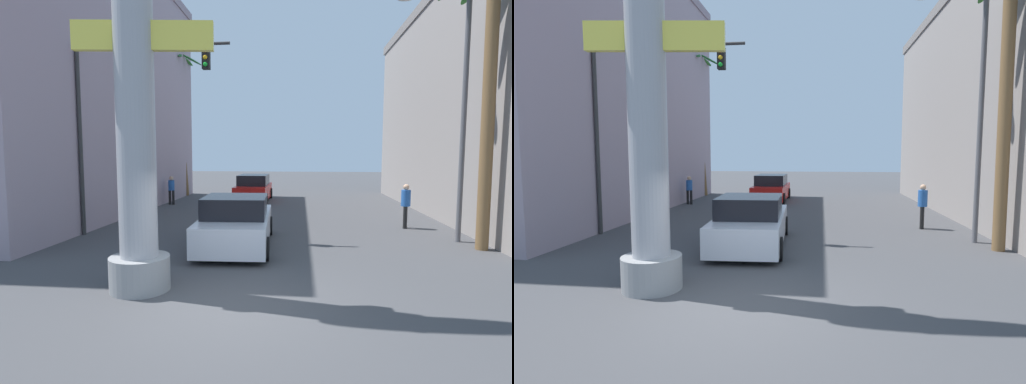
% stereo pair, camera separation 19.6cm
% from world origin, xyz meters
% --- Properties ---
extents(ground_plane, '(89.48, 89.48, 0.00)m').
position_xyz_m(ground_plane, '(0.00, 10.00, 0.00)').
color(ground_plane, '#424244').
extents(building_left, '(8.29, 18.17, 12.20)m').
position_xyz_m(building_left, '(-10.37, 11.39, 6.11)').
color(building_left, '#9E8C99').
rests_on(building_left, ground).
extents(building_right, '(7.01, 18.91, 10.08)m').
position_xyz_m(building_right, '(10.37, 12.86, 5.05)').
color(building_right, gray).
rests_on(building_right, ground).
extents(neon_sign_pole, '(3.10, 1.23, 10.04)m').
position_xyz_m(neon_sign_pole, '(-2.06, 0.78, 4.57)').
color(neon_sign_pole, '#9E9EA3').
rests_on(neon_sign_pole, ground).
extents(street_lamp, '(2.24, 0.28, 7.82)m').
position_xyz_m(street_lamp, '(5.93, 6.21, 4.65)').
color(street_lamp, '#59595E').
rests_on(street_lamp, ground).
extents(traffic_light_mast, '(5.24, 0.32, 6.41)m').
position_xyz_m(traffic_light_mast, '(-4.70, 5.94, 4.48)').
color(traffic_light_mast, '#333333').
rests_on(traffic_light_mast, ground).
extents(car_lead, '(2.25, 4.90, 1.56)m').
position_xyz_m(car_lead, '(-0.69, 4.83, 0.70)').
color(car_lead, black).
rests_on(car_lead, ground).
extents(car_far, '(1.97, 4.49, 1.56)m').
position_xyz_m(car_far, '(-1.52, 16.35, 0.74)').
color(car_far, black).
rests_on(car_far, ground).
extents(palm_tree_mid_left, '(2.58, 2.51, 7.90)m').
position_xyz_m(palm_tree_mid_left, '(-6.10, 10.30, 4.96)').
color(palm_tree_mid_left, brown).
rests_on(palm_tree_mid_left, ground).
extents(palm_tree_far_left, '(2.84, 3.02, 9.25)m').
position_xyz_m(palm_tree_far_left, '(-6.65, 18.83, 5.30)').
color(palm_tree_far_left, brown).
rests_on(palm_tree_far_left, ground).
extents(palm_tree_near_right, '(3.05, 3.22, 8.22)m').
position_xyz_m(palm_tree_near_right, '(6.50, 5.14, 5.29)').
color(palm_tree_near_right, brown).
rests_on(palm_tree_near_right, ground).
extents(pedestrian_mid_right, '(0.43, 0.43, 1.67)m').
position_xyz_m(pedestrian_mid_right, '(5.16, 8.43, 0.97)').
color(pedestrian_mid_right, black).
rests_on(pedestrian_mid_right, ground).
extents(pedestrian_far_left, '(0.36, 0.36, 1.56)m').
position_xyz_m(pedestrian_far_left, '(-5.83, 14.23, 0.90)').
color(pedestrian_far_left, black).
rests_on(pedestrian_far_left, ground).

